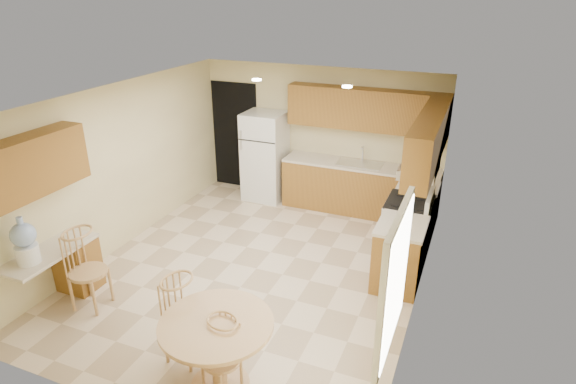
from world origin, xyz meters
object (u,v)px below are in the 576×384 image
at_px(refrigerator, 265,156).
at_px(chair_table_b, 216,356).
at_px(chair_desk, 80,267).
at_px(chair_table_a, 179,318).
at_px(stove, 407,228).
at_px(dining_table, 218,346).
at_px(water_crock, 25,242).

distance_m(refrigerator, chair_table_b, 4.97).
height_order(chair_table_b, chair_desk, chair_desk).
height_order(chair_table_a, chair_desk, chair_desk).
xyz_separation_m(stove, dining_table, (-1.28, -3.35, 0.07)).
height_order(chair_table_a, chair_table_b, chair_table_a).
bearing_deg(water_crock, chair_table_a, -0.89).
distance_m(refrigerator, water_crock, 4.51).
bearing_deg(chair_table_b, dining_table, -46.50).
bearing_deg(refrigerator, dining_table, -70.80).
height_order(stove, water_crock, water_crock).
distance_m(chair_table_a, chair_desk, 1.68).
xyz_separation_m(chair_table_b, chair_desk, (-2.24, 0.61, 0.12)).
distance_m(dining_table, chair_table_a, 0.58).
bearing_deg(water_crock, chair_desk, 34.17).
xyz_separation_m(dining_table, chair_table_a, (-0.55, 0.16, 0.07)).
bearing_deg(stove, refrigerator, 157.01).
distance_m(refrigerator, stove, 3.14).
height_order(refrigerator, dining_table, refrigerator).
xyz_separation_m(refrigerator, chair_table_b, (1.64, -4.68, -0.31)).
bearing_deg(chair_table_a, water_crock, -86.05).
bearing_deg(chair_table_b, water_crock, 13.48).
bearing_deg(refrigerator, water_crock, -103.48).
distance_m(refrigerator, chair_desk, 4.12).
bearing_deg(dining_table, water_crock, 175.94).
distance_m(stove, water_crock, 5.07).
xyz_separation_m(dining_table, chair_table_b, (0.05, -0.11, -0.02)).
xyz_separation_m(chair_desk, water_crock, (-0.45, -0.31, 0.40)).
height_order(stove, chair_table_b, stove).
bearing_deg(chair_table_b, refrigerator, -50.80).
height_order(dining_table, water_crock, water_crock).
distance_m(chair_desk, water_crock, 0.67).
relative_size(dining_table, chair_table_b, 1.30).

